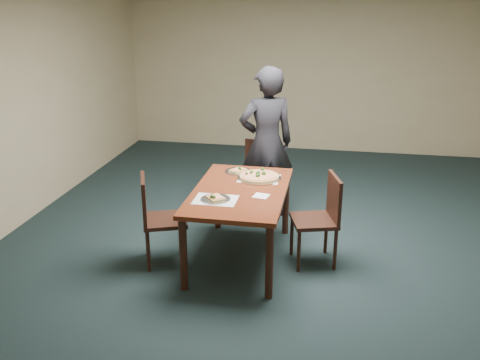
% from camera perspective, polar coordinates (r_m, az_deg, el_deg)
% --- Properties ---
extents(ground, '(8.00, 8.00, 0.00)m').
position_cam_1_polar(ground, '(5.66, 3.58, -7.76)').
color(ground, black).
rests_on(ground, ground).
extents(room_shell, '(8.00, 8.00, 8.00)m').
position_cam_1_polar(room_shell, '(5.10, 3.99, 9.88)').
color(room_shell, tan).
rests_on(room_shell, ground).
extents(dining_table, '(0.90, 1.50, 0.75)m').
position_cam_1_polar(dining_table, '(5.27, -0.00, -1.97)').
color(dining_table, '#521F10').
rests_on(dining_table, ground).
extents(chair_far, '(0.52, 0.52, 0.91)m').
position_cam_1_polar(chair_far, '(6.39, 1.86, 0.57)').
color(chair_far, black).
rests_on(chair_far, ground).
extents(chair_left, '(0.54, 0.54, 0.91)m').
position_cam_1_polar(chair_left, '(5.32, -8.89, -3.68)').
color(chair_left, black).
rests_on(chair_left, ground).
extents(chair_right, '(0.52, 0.52, 0.91)m').
position_cam_1_polar(chair_right, '(5.32, 8.75, -3.65)').
color(chair_right, black).
rests_on(chair_right, ground).
extents(diner, '(0.78, 0.66, 1.80)m').
position_cam_1_polar(diner, '(6.29, 2.84, 3.93)').
color(diner, black).
rests_on(diner, ground).
extents(placemat_main, '(0.42, 0.32, 0.00)m').
position_cam_1_polar(placemat_main, '(5.55, 2.07, 0.18)').
color(placemat_main, white).
rests_on(placemat_main, dining_table).
extents(placemat_near, '(0.40, 0.30, 0.00)m').
position_cam_1_polar(placemat_near, '(4.99, -2.62, -2.11)').
color(placemat_near, white).
rests_on(placemat_near, dining_table).
extents(pizza_pan, '(0.45, 0.45, 0.07)m').
position_cam_1_polar(pizza_pan, '(5.55, 2.06, 0.39)').
color(pizza_pan, silver).
rests_on(pizza_pan, dining_table).
extents(slice_plate_near, '(0.28, 0.28, 0.06)m').
position_cam_1_polar(slice_plate_near, '(4.99, -2.64, -1.98)').
color(slice_plate_near, silver).
rests_on(slice_plate_near, dining_table).
extents(slice_plate_far, '(0.28, 0.28, 0.06)m').
position_cam_1_polar(slice_plate_far, '(5.75, -0.21, 0.98)').
color(slice_plate_far, silver).
rests_on(slice_plate_far, dining_table).
extents(napkin, '(0.16, 0.16, 0.01)m').
position_cam_1_polar(napkin, '(5.07, 2.26, -1.72)').
color(napkin, white).
rests_on(napkin, dining_table).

